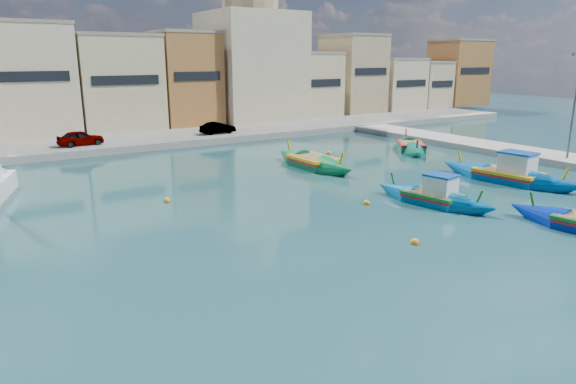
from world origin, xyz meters
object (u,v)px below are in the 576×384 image
object	(u,v)px
church_block	(251,50)
luzzu_cyan_mid	(411,147)
luzzu_blue_cabin	(433,198)
luzzu_green	(313,163)
quay_street_lamp	(574,105)
luzzu_turquoise_cabin	(508,176)

from	to	relation	value
church_block	luzzu_cyan_mid	size ratio (longest dim) A/B	2.42
luzzu_blue_cabin	luzzu_green	world-z (taller)	luzzu_blue_cabin
quay_street_lamp	luzzu_cyan_mid	world-z (taller)	quay_street_lamp
quay_street_lamp	luzzu_blue_cabin	bearing A→B (deg)	-173.34
luzzu_blue_cabin	luzzu_turquoise_cabin	bearing A→B (deg)	6.65
quay_street_lamp	luzzu_cyan_mid	bearing A→B (deg)	116.32
quay_street_lamp	luzzu_green	world-z (taller)	quay_street_lamp
luzzu_turquoise_cabin	quay_street_lamp	bearing A→B (deg)	6.67
church_block	quay_street_lamp	bearing A→B (deg)	-77.65
luzzu_turquoise_cabin	luzzu_green	distance (m)	12.91
church_block	luzzu_green	distance (m)	27.39
luzzu_blue_cabin	luzzu_cyan_mid	size ratio (longest dim) A/B	0.95
luzzu_green	luzzu_turquoise_cabin	bearing A→B (deg)	-52.84
church_block	luzzu_green	bearing A→B (deg)	-109.37
luzzu_cyan_mid	luzzu_green	bearing A→B (deg)	-174.06
church_block	luzzu_blue_cabin	world-z (taller)	church_block
quay_street_lamp	luzzu_blue_cabin	world-z (taller)	quay_street_lamp
luzzu_green	quay_street_lamp	bearing A→B (deg)	-30.03
church_block	luzzu_turquoise_cabin	size ratio (longest dim) A/B	1.95
luzzu_cyan_mid	luzzu_turquoise_cabin	bearing A→B (deg)	-105.42
church_block	quay_street_lamp	world-z (taller)	church_block
church_block	luzzu_turquoise_cabin	xyz separation A→B (m)	(-0.88, -34.97, -8.04)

